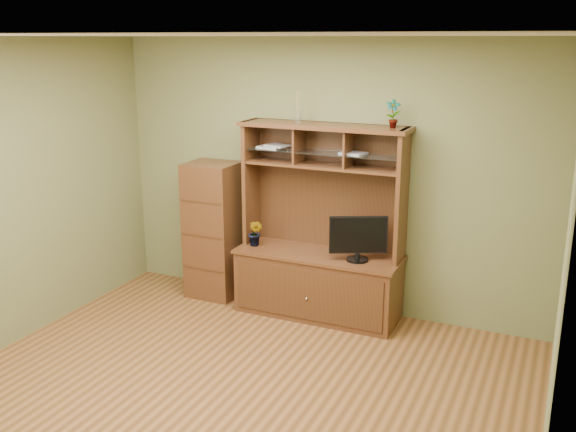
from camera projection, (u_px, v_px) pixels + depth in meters
The scene contains 8 objects.
room at pixel (226, 230), 4.62m from camera, with size 4.54×4.04×2.74m.
media_hutch at pixel (319, 264), 6.34m from camera, with size 1.66×0.61×1.90m.
monitor at pixel (358, 238), 6.01m from camera, with size 0.51×0.28×0.43m.
orchid_plant at pixel (255, 233), 6.46m from camera, with size 0.15×0.12×0.27m, color #28561D.
top_plant at pixel (393, 114), 5.74m from camera, with size 0.14×0.09×0.26m, color #325D20.
reed_diffuser at pixel (298, 110), 6.11m from camera, with size 0.06×0.06×0.30m.
magazines at pixel (299, 149), 6.21m from camera, with size 1.12×0.23×0.04m.
side_cabinet at pixel (214, 230), 6.78m from camera, with size 0.52×0.47×1.44m.
Camera 1 is at (2.23, -3.85, 2.68)m, focal length 40.00 mm.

